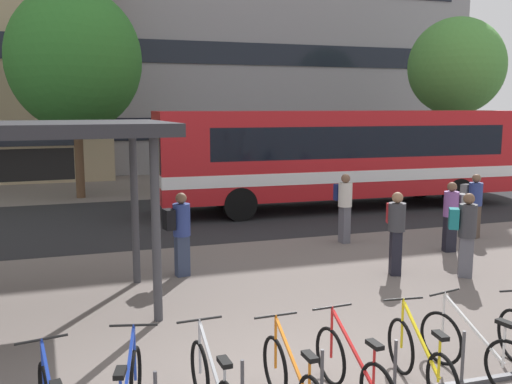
# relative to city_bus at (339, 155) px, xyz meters

# --- Properties ---
(bus_lane_asphalt) EXTENTS (80.00, 7.20, 0.01)m
(bus_lane_asphalt) POSITION_rel_city_bus_xyz_m (-5.72, -0.00, -1.77)
(bus_lane_asphalt) COLOR #232326
(bus_lane_asphalt) RESTS_ON ground
(city_bus) EXTENTS (12.10, 2.96, 3.20)m
(city_bus) POSITION_rel_city_bus_xyz_m (0.00, 0.00, 0.00)
(city_bus) COLOR red
(city_bus) RESTS_ON ground
(parked_bicycle_orange_4) EXTENTS (0.52, 1.72, 0.99)m
(parked_bicycle_orange_4) POSITION_rel_city_bus_xyz_m (-6.12, -11.33, -1.39)
(parked_bicycle_orange_4) COLOR black
(parked_bicycle_orange_4) RESTS_ON ground
(parked_bicycle_red_5) EXTENTS (0.52, 1.72, 0.99)m
(parked_bicycle_red_5) POSITION_rel_city_bus_xyz_m (-5.37, -11.28, -1.39)
(parked_bicycle_red_5) COLOR black
(parked_bicycle_red_5) RESTS_ON ground
(parked_bicycle_yellow_6) EXTENTS (0.52, 1.72, 0.99)m
(parked_bicycle_yellow_6) POSITION_rel_city_bus_xyz_m (-4.50, -11.29, -1.39)
(parked_bicycle_yellow_6) COLOR black
(parked_bicycle_yellow_6) RESTS_ON ground
(parked_bicycle_white_7) EXTENTS (0.55, 1.70, 0.99)m
(parked_bicycle_white_7) POSITION_rel_city_bus_xyz_m (-3.70, -11.24, -1.39)
(parked_bicycle_white_7) COLOR black
(parked_bicycle_white_7) RESTS_ON ground
(commuter_navy_pack_0) EXTENTS (0.36, 0.54, 1.72)m
(commuter_navy_pack_0) POSITION_rel_city_bus_xyz_m (-1.99, -4.36, -0.78)
(commuter_navy_pack_0) COLOR #565660
(commuter_navy_pack_0) RESTS_ON ground
(commuter_black_pack_1) EXTENTS (0.57, 0.41, 1.68)m
(commuter_black_pack_1) POSITION_rel_city_bus_xyz_m (-6.34, -5.88, -0.81)
(commuter_black_pack_1) COLOR #2D3851
(commuter_black_pack_1) RESTS_ON ground
(commuter_grey_pack_2) EXTENTS (0.50, 0.60, 1.65)m
(commuter_grey_pack_2) POSITION_rel_city_bus_xyz_m (1.39, -4.91, -0.83)
(commuter_grey_pack_2) COLOR #47382D
(commuter_grey_pack_2) RESTS_ON ground
(commuter_red_pack_3) EXTENTS (0.46, 0.59, 1.68)m
(commuter_red_pack_3) POSITION_rel_city_bus_xyz_m (-2.23, -7.08, -0.80)
(commuter_red_pack_3) COLOR black
(commuter_red_pack_3) RESTS_ON ground
(commuter_grey_pack_4) EXTENTS (0.56, 0.39, 1.63)m
(commuter_grey_pack_4) POSITION_rel_city_bus_xyz_m (-0.03, -5.93, -0.84)
(commuter_grey_pack_4) COLOR black
(commuter_grey_pack_4) RESTS_ON ground
(commuter_teal_pack_5) EXTENTS (0.61, 0.54, 1.68)m
(commuter_teal_pack_5) POSITION_rel_city_bus_xyz_m (-1.03, -7.65, -0.81)
(commuter_teal_pack_5) COLOR #565660
(commuter_teal_pack_5) RESTS_ON ground
(street_tree_1) EXTENTS (4.73, 4.73, 7.55)m
(street_tree_1) POSITION_rel_city_bus_xyz_m (-8.11, 4.86, 3.20)
(street_tree_1) COLOR brown
(street_tree_1) RESTS_ON ground
(street_tree_2) EXTENTS (4.14, 4.14, 7.17)m
(street_tree_2) POSITION_rel_city_bus_xyz_m (7.77, 4.43, 3.27)
(street_tree_2) COLOR brown
(street_tree_2) RESTS_ON ground
(building_right_wing) EXTENTS (21.53, 11.75, 18.69)m
(building_right_wing) POSITION_rel_city_bus_xyz_m (2.87, 17.02, 7.57)
(building_right_wing) COLOR gray
(building_right_wing) RESTS_ON ground
(building_centre_block) EXTENTS (15.69, 12.03, 15.41)m
(building_centre_block) POSITION_rel_city_bus_xyz_m (-5.84, 31.15, 5.93)
(building_centre_block) COLOR tan
(building_centre_block) RESTS_ON ground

